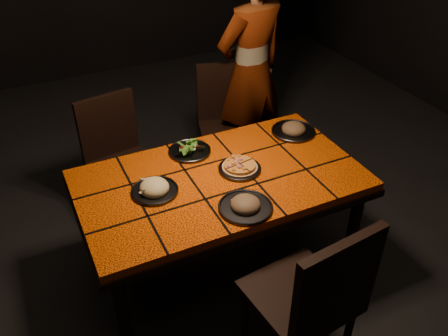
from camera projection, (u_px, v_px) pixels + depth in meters
name	position (u px, v px, depth m)	size (l,w,h in m)	color
room_shell	(220.00, 50.00, 2.26)	(6.04, 7.04, 3.08)	black
dining_table	(220.00, 188.00, 2.74)	(1.62, 0.92, 0.75)	#FF5808
chair_near	(314.00, 297.00, 2.20)	(0.51, 0.51, 1.02)	black
chair_far_left	(117.00, 152.00, 3.31)	(0.48, 0.48, 0.92)	black
chair_far_right	(226.00, 117.00, 3.71)	(0.52, 0.52, 0.94)	black
diner	(251.00, 72.00, 3.61)	(0.63, 0.41, 1.72)	brown
plate_pizza	(240.00, 168.00, 2.73)	(0.25, 0.25, 0.04)	#3A393F
plate_pasta	(155.00, 189.00, 2.56)	(0.26, 0.26, 0.08)	#3A393F
plate_salad	(190.00, 149.00, 2.88)	(0.26, 0.26, 0.07)	#3A393F
plate_mushroom_a	(245.00, 205.00, 2.45)	(0.29, 0.29, 0.09)	#3A393F
plate_mushroom_b	(294.00, 129.00, 3.08)	(0.29, 0.29, 0.09)	#3A393F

